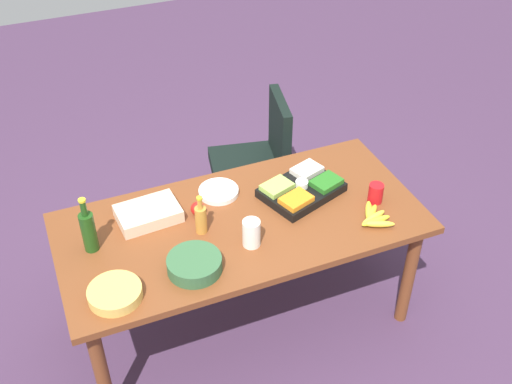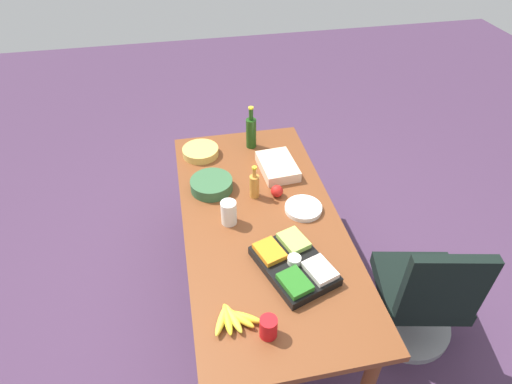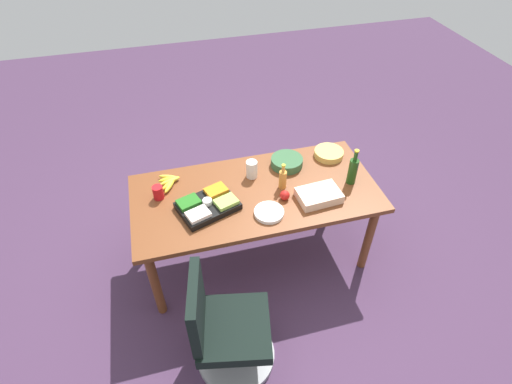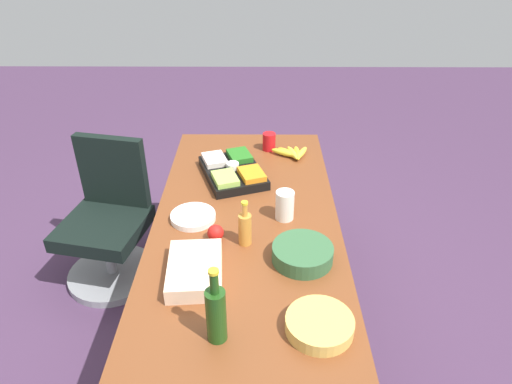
% 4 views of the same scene
% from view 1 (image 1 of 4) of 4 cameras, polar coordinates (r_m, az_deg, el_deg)
% --- Properties ---
extents(ground_plane, '(10.00, 10.00, 0.00)m').
position_cam_1_polar(ground_plane, '(3.83, -1.18, -11.23)').
color(ground_plane, '#472F4B').
extents(conference_table, '(1.91, 0.91, 0.76)m').
position_cam_1_polar(conference_table, '(3.34, -1.33, -3.70)').
color(conference_table, brown).
rests_on(conference_table, ground).
extents(office_chair, '(0.57, 0.57, 0.90)m').
position_cam_1_polar(office_chair, '(4.31, -0.09, 1.67)').
color(office_chair, gray).
rests_on(office_chair, ground).
extents(dressing_bottle, '(0.07, 0.07, 0.22)m').
position_cam_1_polar(dressing_bottle, '(3.18, -5.03, -2.42)').
color(dressing_bottle, '#CA8534').
rests_on(dressing_bottle, conference_table).
extents(sheet_cake, '(0.34, 0.24, 0.07)m').
position_cam_1_polar(sheet_cake, '(3.33, -9.77, -1.94)').
color(sheet_cake, beige).
rests_on(sheet_cake, conference_table).
extents(veggie_tray, '(0.49, 0.42, 0.09)m').
position_cam_1_polar(veggie_tray, '(3.45, 4.16, 0.32)').
color(veggie_tray, black).
rests_on(veggie_tray, conference_table).
extents(banana_bunch, '(0.17, 0.24, 0.04)m').
position_cam_1_polar(banana_bunch, '(3.33, 10.64, -2.29)').
color(banana_bunch, yellow).
rests_on(banana_bunch, conference_table).
extents(wine_bottle, '(0.07, 0.07, 0.31)m').
position_cam_1_polar(wine_bottle, '(3.16, -14.99, -3.39)').
color(wine_bottle, '#1C4515').
rests_on(wine_bottle, conference_table).
extents(chip_bowl, '(0.27, 0.27, 0.05)m').
position_cam_1_polar(chip_bowl, '(2.95, -12.70, -8.98)').
color(chip_bowl, '#DBB254').
rests_on(chip_bowl, conference_table).
extents(salad_bowl, '(0.29, 0.29, 0.07)m').
position_cam_1_polar(salad_bowl, '(3.01, -5.62, -6.56)').
color(salad_bowl, '#335E39').
rests_on(salad_bowl, conference_table).
extents(mayo_jar, '(0.09, 0.09, 0.15)m').
position_cam_1_polar(mayo_jar, '(3.10, -0.42, -3.75)').
color(mayo_jar, white).
rests_on(mayo_jar, conference_table).
extents(paper_plate_stack, '(0.28, 0.28, 0.03)m').
position_cam_1_polar(paper_plate_stack, '(3.46, -3.42, 0.04)').
color(paper_plate_stack, white).
rests_on(paper_plate_stack, conference_table).
extents(apple_red, '(0.08, 0.08, 0.08)m').
position_cam_1_polar(apple_red, '(3.32, -5.31, -1.52)').
color(apple_red, red).
rests_on(apple_red, conference_table).
extents(red_solo_cup, '(0.09, 0.09, 0.11)m').
position_cam_1_polar(red_solo_cup, '(3.44, 10.83, -0.10)').
color(red_solo_cup, red).
rests_on(red_solo_cup, conference_table).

